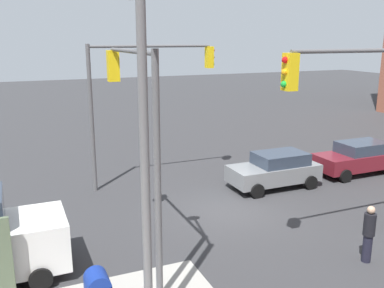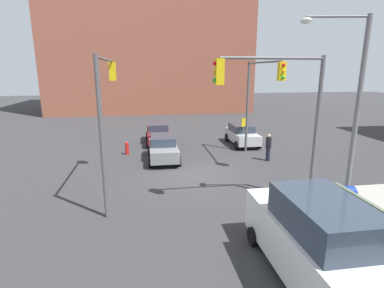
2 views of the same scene
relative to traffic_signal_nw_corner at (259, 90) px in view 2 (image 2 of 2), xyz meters
The scene contains 14 objects.
ground_plane 6.88m from the traffic_signal_nw_corner, 62.19° to the right, with size 120.00×120.00×0.00m, color #333335.
building_brick_west 31.12m from the traffic_signal_nw_corner, 168.01° to the right, with size 16.00×28.00×23.55m.
traffic_signal_nw_corner is the anchor object (origin of this frame).
traffic_signal_se_corner 10.09m from the traffic_signal_nw_corner, 63.15° to the right, with size 6.02×0.36×6.50m.
traffic_signal_ne_corner 7.10m from the traffic_signal_nw_corner, 14.44° to the right, with size 0.36×4.72×6.50m.
street_lamp_corner 7.57m from the traffic_signal_nw_corner, ahead, with size 0.80×2.64×8.00m.
warning_sign_two_way 4.26m from the traffic_signal_nw_corner, behind, with size 0.48×0.48×2.40m.
mailbox_blue 9.42m from the traffic_signal_nw_corner, ahead, with size 0.56×0.64×1.43m.
fire_hydrant 9.99m from the traffic_signal_nw_corner, 106.80° to the right, with size 0.26×0.26×0.94m.
hatchback_gray 7.33m from the traffic_signal_nw_corner, 98.11° to the right, with size 4.17×2.02×1.62m.
sedan_silver 5.69m from the traffic_signal_nw_corner, behind, with size 4.08×2.02×1.62m.
hatchback_maroon 9.45m from the traffic_signal_nw_corner, 133.16° to the right, with size 4.37×2.02×1.62m.
van_white_delivery 12.46m from the traffic_signal_nw_corner, 13.01° to the right, with size 5.40×2.32×2.62m.
pedestrian_crossing 3.76m from the traffic_signal_nw_corner, 61.90° to the left, with size 0.36×0.36×1.83m.
Camera 2 is at (16.22, -2.77, 5.93)m, focal length 28.00 mm.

